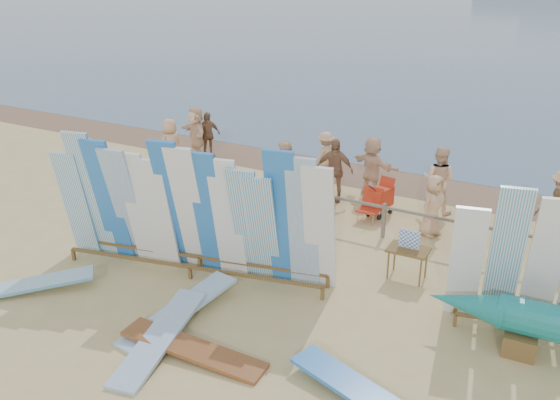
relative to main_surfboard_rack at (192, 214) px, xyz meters
The scene contains 24 objects.
ground 1.84m from the main_surfboard_rack, 40.11° to the left, with size 160.00×160.00×0.00m, color tan.
wet_sand_strip 8.14m from the main_surfboard_rack, 83.45° to the left, with size 40.00×2.60×0.01m, color brown.
fence 3.96m from the main_surfboard_rack, 76.36° to the left, with size 12.08×0.08×0.90m.
main_surfboard_rack is the anchor object (origin of this frame).
side_surfboard_rack 6.56m from the main_surfboard_rack, 10.82° to the left, with size 2.65×1.30×2.89m.
vendor_table 4.69m from the main_surfboard_rack, 26.95° to the left, with size 0.86×0.62×1.13m.
flat_board_b 2.26m from the main_surfboard_rack, 62.50° to the right, with size 0.56×2.70×0.07m, color #81A7CE.
flat_board_c 3.24m from the main_surfboard_rack, 53.60° to the right, with size 0.56×2.70×0.07m, color brown.
flat_board_a 2.99m from the main_surfboard_rack, 66.31° to the right, with size 0.56×2.70×0.07m, color #81A7CE.
flat_board_e 3.74m from the main_surfboard_rack, 137.43° to the right, with size 0.56×2.70×0.07m, color white.
beach_chair_left 4.46m from the main_surfboard_rack, 86.69° to the left, with size 0.68×0.69×0.91m.
beach_chair_right 5.20m from the main_surfboard_rack, 63.84° to the left, with size 0.57×0.59×0.87m.
stroller 5.66m from the main_surfboard_rack, 65.07° to the left, with size 0.65×0.82×1.01m.
beachgoer_10 8.37m from the main_surfboard_rack, 37.88° to the left, with size 0.92×0.40×1.56m, color #8C6042.
beachgoer_8 7.05m from the main_surfboard_rack, 59.35° to the left, with size 0.89×0.43×1.84m, color beige.
beachgoer_9 9.09m from the main_surfboard_rack, 43.54° to the left, with size 1.05×0.43×1.62m, color tan.
beachgoer_extra_1 8.48m from the main_surfboard_rack, 124.05° to the left, with size 0.94×0.40×1.60m, color #8C6042.
beachgoer_2 4.62m from the main_surfboard_rack, 94.15° to the left, with size 0.87×0.42×1.78m, color beige.
beachgoer_4 5.51m from the main_surfboard_rack, 81.57° to the left, with size 1.07×0.46×1.82m, color #8C6042.
beachgoer_0 7.19m from the main_surfboard_rack, 133.06° to the left, with size 0.84×0.40×1.73m, color tan.
beachgoer_6 5.99m from the main_surfboard_rack, 49.21° to the left, with size 0.77×0.37×1.57m, color tan.
beachgoer_11 8.18m from the main_surfboard_rack, 126.61° to the left, with size 1.72×0.56×1.85m, color beige.
beachgoer_3 6.86m from the main_surfboard_rack, 91.07° to the left, with size 1.00×0.41×1.56m, color tan.
beachgoer_5 6.55m from the main_surfboard_rack, 75.91° to the left, with size 1.64×0.53×1.77m, color beige.
Camera 1 is at (6.34, -9.81, 6.30)m, focal length 38.00 mm.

